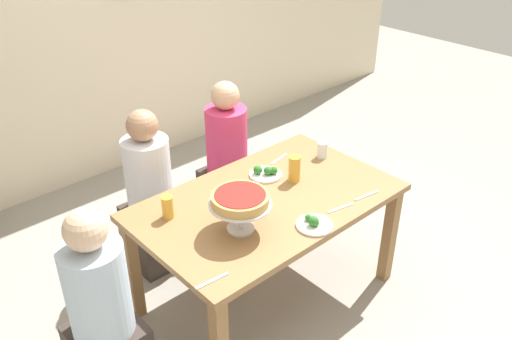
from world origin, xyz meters
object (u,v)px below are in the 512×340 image
object	(u,v)px
dining_table	(267,212)
diner_head_west	(104,322)
salad_plate_near_diner	(266,173)
diner_far_left	(151,202)
beer_glass_amber_short	(168,207)
beer_glass_amber_tall	(294,169)
salad_plate_far_diner	(314,224)
cutlery_knife_far	(366,196)
deep_dish_pizza_stand	(240,201)
cutlery_knife_near	(212,281)
cutlery_fork_near	(340,208)
diner_far_right	(227,166)
water_glass_clear_near	(322,150)
cutlery_fork_far	(279,159)

from	to	relation	value
dining_table	diner_head_west	bearing A→B (deg)	179.65
dining_table	salad_plate_near_diner	world-z (taller)	salad_plate_near_diner
diner_far_left	salad_plate_near_diner	world-z (taller)	diner_far_left
beer_glass_amber_short	beer_glass_amber_tall	bearing A→B (deg)	-13.59
salad_plate_far_diner	cutlery_knife_far	size ratio (longest dim) A/B	1.12
diner_far_left	beer_glass_amber_tall	world-z (taller)	diner_far_left
deep_dish_pizza_stand	cutlery_knife_far	xyz separation A→B (m)	(0.76, -0.25, -0.18)
diner_far_left	cutlery_knife_near	world-z (taller)	diner_far_left
cutlery_fork_near	dining_table	bearing A→B (deg)	135.41
diner_head_west	beer_glass_amber_short	distance (m)	0.68
dining_table	diner_head_west	size ratio (longest dim) A/B	1.33
diner_far_right	cutlery_knife_far	bearing A→B (deg)	5.08
diner_far_right	deep_dish_pizza_stand	world-z (taller)	diner_far_right
dining_table	diner_far_left	size ratio (longest dim) A/B	1.33
beer_glass_amber_short	cutlery_knife_far	bearing A→B (deg)	-31.51
cutlery_fork_near	cutlery_knife_far	xyz separation A→B (m)	(0.21, -0.02, 0.00)
diner_far_right	cutlery_fork_near	world-z (taller)	diner_far_right
diner_head_west	salad_plate_near_diner	xyz separation A→B (m)	(1.26, 0.19, 0.27)
dining_table	diner_head_west	world-z (taller)	diner_head_west
cutlery_fork_near	cutlery_knife_near	size ratio (longest dim) A/B	1.00
salad_plate_near_diner	beer_glass_amber_tall	size ratio (longest dim) A/B	1.23
water_glass_clear_near	cutlery_knife_far	world-z (taller)	water_glass_clear_near
diner_far_left	beer_glass_amber_short	bearing A→B (deg)	-20.32
diner_head_west	beer_glass_amber_tall	bearing A→B (deg)	1.47
dining_table	deep_dish_pizza_stand	world-z (taller)	deep_dish_pizza_stand
salad_plate_near_diner	beer_glass_amber_tall	distance (m)	0.19
diner_far_left	beer_glass_amber_tall	size ratio (longest dim) A/B	6.96
cutlery_knife_far	beer_glass_amber_short	bearing A→B (deg)	157.84
water_glass_clear_near	diner_head_west	bearing A→B (deg)	-175.96
diner_far_right	cutlery_knife_far	xyz separation A→B (m)	(0.10, -1.17, 0.25)
cutlery_knife_far	cutlery_fork_near	bearing A→B (deg)	-175.46
beer_glass_amber_tall	cutlery_knife_far	xyz separation A→B (m)	(0.19, -0.41, -0.08)
cutlery_fork_near	cutlery_knife_far	bearing A→B (deg)	6.53
deep_dish_pizza_stand	salad_plate_far_diner	bearing A→B (deg)	-38.68
salad_plate_near_diner	cutlery_fork_far	distance (m)	0.23
diner_head_west	beer_glass_amber_short	xyz separation A→B (m)	(0.56, 0.23, 0.31)
deep_dish_pizza_stand	beer_glass_amber_short	distance (m)	0.43
cutlery_fork_far	water_glass_clear_near	bearing A→B (deg)	132.78
cutlery_knife_near	cutlery_fork_far	world-z (taller)	same
cutlery_knife_near	cutlery_fork_far	size ratio (longest dim) A/B	1.00
dining_table	diner_far_right	bearing A→B (deg)	66.56
dining_table	water_glass_clear_near	distance (m)	0.64
diner_head_west	deep_dish_pizza_stand	bearing A→B (deg)	-9.40
diner_far_right	beer_glass_amber_tall	world-z (taller)	diner_far_right
deep_dish_pizza_stand	water_glass_clear_near	xyz separation A→B (m)	(0.93, 0.25, -0.12)
beer_glass_amber_tall	beer_glass_amber_short	distance (m)	0.82
deep_dish_pizza_stand	salad_plate_far_diner	world-z (taller)	deep_dish_pizza_stand
beer_glass_amber_tall	cutlery_fork_far	world-z (taller)	beer_glass_amber_tall
dining_table	water_glass_clear_near	xyz separation A→B (m)	(0.61, 0.13, 0.15)
diner_far_left	cutlery_knife_far	xyz separation A→B (m)	(0.79, -1.13, 0.25)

